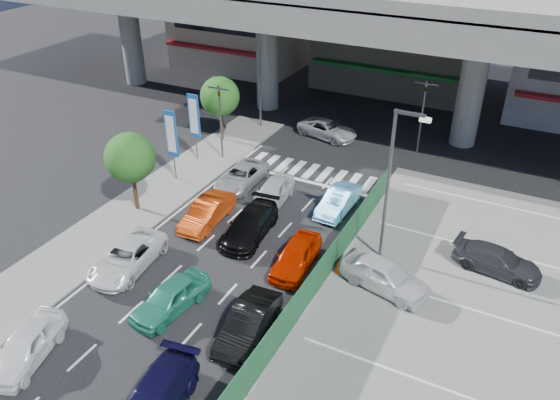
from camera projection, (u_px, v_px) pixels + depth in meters
The scene contains 28 objects.
ground at pixel (199, 284), 26.02m from camera, with size 120.00×120.00×0.00m, color black.
parking_lot at pixel (440, 332), 23.25m from camera, with size 12.00×28.00×0.06m, color slate.
sidewalk_left at pixel (138, 209), 31.79m from camera, with size 4.00×30.00×0.12m, color slate.
fence_run at pixel (309, 290), 24.26m from camera, with size 0.16×22.00×1.80m, color #1A4E2B, non-canonical shape.
expressway at pixel (367, 8), 38.40m from camera, with size 64.00×14.00×10.75m.
building_center at pixel (407, 0), 47.46m from camera, with size 14.00×10.90×15.00m.
traffic_light_left at pixel (220, 104), 35.62m from camera, with size 1.60×1.24×5.20m.
traffic_light_right at pixel (424, 99), 36.43m from camera, with size 1.60×1.24×5.20m.
street_lamp_right at pixel (393, 175), 25.39m from camera, with size 1.65×0.22×8.00m.
street_lamp_left at pixel (262, 67), 39.84m from camera, with size 1.65×0.22×8.00m.
signboard_near at pixel (171, 136), 33.39m from camera, with size 0.80×0.14×4.70m.
signboard_far at pixel (194, 118), 35.84m from camera, with size 0.80×0.14×4.70m.
tree_near at pixel (130, 158), 30.09m from camera, with size 2.80×2.80×4.80m.
tree_far at pixel (220, 97), 38.44m from camera, with size 2.80×2.80×4.80m.
van_white_back_left at pixel (26, 346), 21.67m from camera, with size 1.63×4.05×1.38m, color white.
sedan_white_mid_left at pixel (127, 257), 26.78m from camera, with size 2.16×4.69×1.30m, color white.
taxi_teal_mid at pixel (171, 297), 24.16m from camera, with size 1.63×4.05×1.38m, color #298F72.
hatch_black_mid_right at pixel (248, 323), 22.76m from camera, with size 1.46×4.19×1.38m, color black.
taxi_orange_left at pixel (207, 212), 30.29m from camera, with size 1.46×4.19×1.38m, color #C2370A.
sedan_black_mid at pixel (250, 225), 29.20m from camera, with size 1.93×4.76×1.38m, color black.
taxi_orange_right at pixel (296, 256), 26.79m from camera, with size 1.63×4.05×1.38m, color #C21D00.
wagon_silver_front_left at pixel (242, 176), 34.08m from camera, with size 2.03×4.40×1.22m, color #9B9FA2.
sedan_white_front_mid at pixel (273, 192), 32.19m from camera, with size 1.63×4.05×1.38m, color silver.
kei_truck_front_right at pixel (339, 201), 31.41m from camera, with size 1.39×3.97×1.31m, color #61B7F1.
crossing_wagon_silver at pixel (327, 129), 40.37m from camera, with size 2.09×4.52×1.26m, color #B1B4B8.
parked_sedan_white at pixel (385, 275), 25.34m from camera, with size 1.73×4.31×1.47m, color silver.
parked_sedan_dgrey at pixel (497, 260), 26.52m from camera, with size 1.72×4.22×1.23m, color #2F2F34.
traffic_cone at pixel (338, 267), 26.54m from camera, with size 0.35×0.35×0.67m, color #E3490C.
Camera 1 is at (12.65, -16.36, 16.75)m, focal length 35.00 mm.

